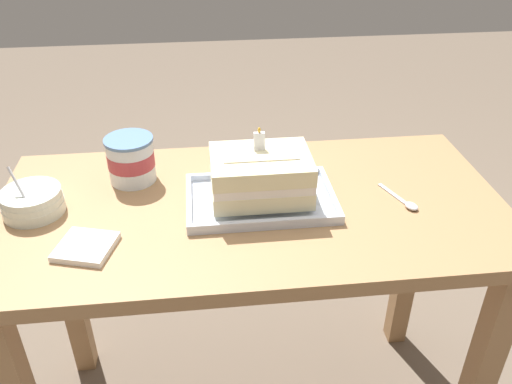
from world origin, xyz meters
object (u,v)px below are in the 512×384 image
foil_tray (261,200)px  serving_spoon_near_tray (408,204)px  birthday_cake (261,175)px  bowl_stack (32,202)px  napkin_pile (86,247)px  ice_cream_tub (131,159)px

foil_tray → serving_spoon_near_tray: bearing=-8.8°
serving_spoon_near_tray → birthday_cake: bearing=171.2°
bowl_stack → birthday_cake: bearing=-2.1°
birthday_cake → foil_tray: bearing=-90.0°
birthday_cake → serving_spoon_near_tray: (0.34, -0.05, -0.07)m
foil_tray → bowl_stack: size_ratio=2.50×
birthday_cake → napkin_pile: bearing=-160.4°
birthday_cake → bowl_stack: 0.53m
birthday_cake → ice_cream_tub: birthday_cake is taller
foil_tray → serving_spoon_near_tray: 0.35m
bowl_stack → ice_cream_tub: (0.22, 0.12, 0.03)m
napkin_pile → bowl_stack: bearing=131.8°
foil_tray → birthday_cake: (-0.00, 0.00, 0.07)m
serving_spoon_near_tray → foil_tray: bearing=171.2°
foil_tray → napkin_pile: 0.41m
birthday_cake → napkin_pile: size_ratio=1.66×
serving_spoon_near_tray → napkin_pile: napkin_pile is taller
birthday_cake → bowl_stack: birthday_cake is taller
napkin_pile → ice_cream_tub: bearing=74.7°
birthday_cake → ice_cream_tub: size_ratio=1.90×
foil_tray → birthday_cake: bearing=90.0°
birthday_cake → bowl_stack: bearing=177.9°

